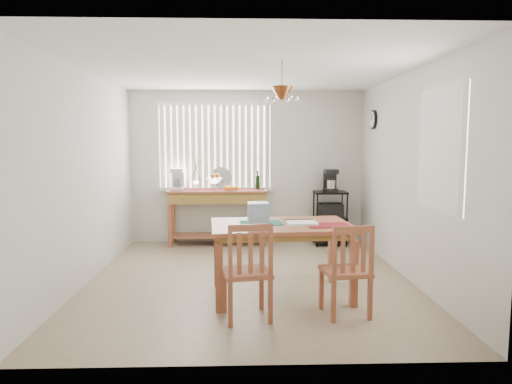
{
  "coord_description": "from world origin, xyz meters",
  "views": [
    {
      "loc": [
        -0.09,
        -5.62,
        1.72
      ],
      "look_at": [
        0.1,
        0.55,
        1.05
      ],
      "focal_mm": 32.0,
      "sensor_mm": 36.0,
      "label": 1
    }
  ],
  "objects_px": {
    "chair_right": "(347,271)",
    "sideboard": "(218,204)",
    "cart_items": "(330,181)",
    "dining_table": "(281,232)",
    "wire_cart": "(330,213)",
    "chair_left": "(247,272)"
  },
  "relations": [
    {
      "from": "chair_right",
      "to": "sideboard",
      "type": "bearing_deg",
      "value": 113.73
    },
    {
      "from": "chair_right",
      "to": "cart_items",
      "type": "bearing_deg",
      "value": 82.01
    },
    {
      "from": "cart_items",
      "to": "dining_table",
      "type": "bearing_deg",
      "value": -112.13
    },
    {
      "from": "wire_cart",
      "to": "chair_left",
      "type": "relative_size",
      "value": 0.93
    },
    {
      "from": "sideboard",
      "to": "dining_table",
      "type": "xyz_separation_m",
      "value": [
        0.83,
        -2.63,
        0.03
      ]
    },
    {
      "from": "dining_table",
      "to": "chair_right",
      "type": "distance_m",
      "value": 0.91
    },
    {
      "from": "sideboard",
      "to": "dining_table",
      "type": "relative_size",
      "value": 1.03
    },
    {
      "from": "dining_table",
      "to": "wire_cart",
      "type": "bearing_deg",
      "value": 67.79
    },
    {
      "from": "wire_cart",
      "to": "dining_table",
      "type": "xyz_separation_m",
      "value": [
        -1.05,
        -2.57,
        0.18
      ]
    },
    {
      "from": "dining_table",
      "to": "chair_left",
      "type": "bearing_deg",
      "value": -119.12
    },
    {
      "from": "wire_cart",
      "to": "cart_items",
      "type": "height_order",
      "value": "cart_items"
    },
    {
      "from": "cart_items",
      "to": "chair_right",
      "type": "relative_size",
      "value": 0.4
    },
    {
      "from": "chair_left",
      "to": "dining_table",
      "type": "bearing_deg",
      "value": 60.88
    },
    {
      "from": "sideboard",
      "to": "wire_cart",
      "type": "distance_m",
      "value": 1.89
    },
    {
      "from": "wire_cart",
      "to": "chair_right",
      "type": "distance_m",
      "value": 3.23
    },
    {
      "from": "wire_cart",
      "to": "dining_table",
      "type": "height_order",
      "value": "wire_cart"
    },
    {
      "from": "sideboard",
      "to": "dining_table",
      "type": "distance_m",
      "value": 2.76
    },
    {
      "from": "sideboard",
      "to": "chair_right",
      "type": "bearing_deg",
      "value": -66.27
    },
    {
      "from": "wire_cart",
      "to": "chair_right",
      "type": "relative_size",
      "value": 0.97
    },
    {
      "from": "cart_items",
      "to": "dining_table",
      "type": "distance_m",
      "value": 2.8
    },
    {
      "from": "cart_items",
      "to": "dining_table",
      "type": "relative_size",
      "value": 0.23
    },
    {
      "from": "sideboard",
      "to": "cart_items",
      "type": "height_order",
      "value": "cart_items"
    }
  ]
}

